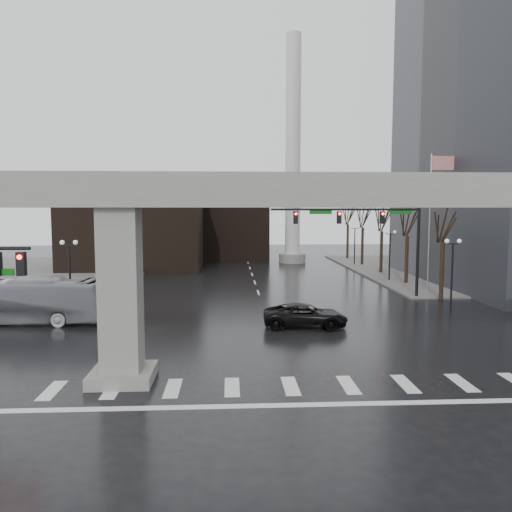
% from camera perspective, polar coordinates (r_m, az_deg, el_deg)
% --- Properties ---
extents(ground, '(160.00, 160.00, 0.00)m').
position_cam_1_polar(ground, '(22.12, 3.65, -13.72)').
color(ground, black).
rests_on(ground, ground).
extents(sidewalk_ne, '(28.00, 36.00, 0.15)m').
position_cam_1_polar(sidewalk_ne, '(63.90, 23.45, -1.48)').
color(sidewalk_ne, slate).
rests_on(sidewalk_ne, ground).
extents(sidewalk_nw, '(28.00, 36.00, 0.15)m').
position_cam_1_polar(sidewalk_nw, '(61.85, -25.39, -1.77)').
color(sidewalk_nw, slate).
rests_on(sidewalk_nw, ground).
extents(elevated_guideway, '(48.00, 2.60, 8.70)m').
position_cam_1_polar(elevated_guideway, '(21.09, 7.18, 4.37)').
color(elevated_guideway, gray).
rests_on(elevated_guideway, ground).
extents(building_far_left, '(16.00, 14.00, 10.00)m').
position_cam_1_polar(building_far_left, '(63.84, -13.47, 3.25)').
color(building_far_left, black).
rests_on(building_far_left, ground).
extents(building_far_mid, '(10.00, 10.00, 8.00)m').
position_cam_1_polar(building_far_mid, '(72.83, -2.67, 2.86)').
color(building_far_mid, black).
rests_on(building_far_mid, ground).
extents(smokestack, '(3.60, 3.60, 30.00)m').
position_cam_1_polar(smokestack, '(67.56, 4.24, 10.58)').
color(smokestack, silver).
rests_on(smokestack, ground).
extents(signal_mast_arm, '(12.12, 0.43, 8.00)m').
position_cam_1_polar(signal_mast_arm, '(41.20, 13.14, 3.30)').
color(signal_mast_arm, black).
rests_on(signal_mast_arm, ground).
extents(flagpole_assembly, '(2.06, 0.12, 12.00)m').
position_cam_1_polar(flagpole_assembly, '(46.30, 19.61, 5.45)').
color(flagpole_assembly, silver).
rests_on(flagpole_assembly, ground).
extents(lamp_right_0, '(1.22, 0.32, 5.11)m').
position_cam_1_polar(lamp_right_0, '(38.43, 21.53, -0.60)').
color(lamp_right_0, black).
rests_on(lamp_right_0, ground).
extents(lamp_right_1, '(1.22, 0.32, 5.11)m').
position_cam_1_polar(lamp_right_1, '(51.44, 15.06, 1.02)').
color(lamp_right_1, black).
rests_on(lamp_right_1, ground).
extents(lamp_right_2, '(1.22, 0.32, 5.11)m').
position_cam_1_polar(lamp_right_2, '(64.86, 11.22, 1.98)').
color(lamp_right_2, black).
rests_on(lamp_right_2, ground).
extents(lamp_left_0, '(1.22, 0.32, 5.11)m').
position_cam_1_polar(lamp_left_0, '(36.66, -20.54, -0.84)').
color(lamp_left_0, black).
rests_on(lamp_left_0, ground).
extents(lamp_left_1, '(1.22, 0.32, 5.11)m').
position_cam_1_polar(lamp_left_1, '(50.13, -15.75, 0.89)').
color(lamp_left_1, black).
rests_on(lamp_left_1, ground).
extents(lamp_left_2, '(1.22, 0.32, 5.11)m').
position_cam_1_polar(lamp_left_2, '(63.83, -13.00, 1.89)').
color(lamp_left_2, black).
rests_on(lamp_left_2, ground).
extents(tree_right_0, '(1.09, 1.58, 7.50)m').
position_cam_1_polar(tree_right_0, '(42.57, 20.52, -0.95)').
color(tree_right_0, black).
rests_on(tree_right_0, ground).
extents(tree_right_1, '(1.09, 1.61, 7.67)m').
position_cam_1_polar(tree_right_1, '(49.96, 16.87, 0.13)').
color(tree_right_1, black).
rests_on(tree_right_1, ground).
extents(tree_right_2, '(1.10, 1.63, 7.85)m').
position_cam_1_polar(tree_right_2, '(57.51, 14.16, 0.93)').
color(tree_right_2, black).
rests_on(tree_right_2, ground).
extents(tree_right_3, '(1.11, 1.66, 8.02)m').
position_cam_1_polar(tree_right_3, '(65.17, 12.09, 1.54)').
color(tree_right_3, black).
rests_on(tree_right_3, ground).
extents(tree_right_4, '(1.12, 1.69, 8.19)m').
position_cam_1_polar(tree_right_4, '(72.90, 10.45, 2.02)').
color(tree_right_4, black).
rests_on(tree_right_4, ground).
extents(pickup_truck, '(5.36, 2.89, 1.43)m').
position_cam_1_polar(pickup_truck, '(30.97, 5.67, -6.79)').
color(pickup_truck, black).
rests_on(pickup_truck, ground).
extents(city_bus, '(10.62, 3.29, 2.91)m').
position_cam_1_polar(city_bus, '(34.99, -25.19, -4.63)').
color(city_bus, '#B4B4B9').
rests_on(city_bus, ground).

